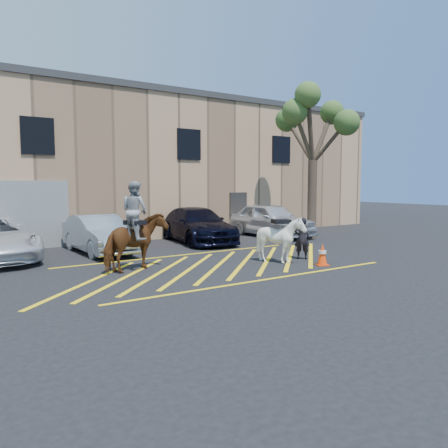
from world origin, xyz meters
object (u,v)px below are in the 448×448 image
car_white_suv (270,220)px  saddled_white (281,239)px  handler (302,238)px  tree (313,120)px  car_silver_sedan (99,234)px  traffic_cone (322,254)px  mounted_bay (135,235)px  car_blue_suv (197,225)px

car_white_suv → saddled_white: 7.50m
handler → tree: size_ratio=0.20×
car_silver_sedan → car_white_suv: (8.93, 0.50, 0.12)m
car_silver_sedan → traffic_cone: bearing=-53.3°
car_silver_sedan → mounted_bay: 4.04m
car_white_suv → mounted_bay: 10.16m
car_white_suv → tree: 5.28m
car_silver_sedan → saddled_white: 7.06m
mounted_bay → tree: (10.30, 2.81, 4.58)m
car_silver_sedan → saddled_white: saddled_white is taller
car_white_suv → mounted_bay: mounted_bay is taller
car_silver_sedan → traffic_cone: car_silver_sedan is taller
mounted_bay → handler: bearing=-12.8°
car_white_suv → tree: tree is taller
car_silver_sedan → tree: size_ratio=0.61×
car_silver_sedan → car_white_suv: bearing=1.1°
car_blue_suv → tree: bearing=-11.8°
car_blue_suv → handler: bearing=-74.9°
car_white_suv → mounted_bay: size_ratio=1.81×
car_blue_suv → handler: (0.81, -6.00, -0.03)m
traffic_cone → handler: bearing=76.9°
mounted_bay → traffic_cone: (5.43, -2.56, -0.75)m
car_blue_suv → saddled_white: size_ratio=3.05×
saddled_white → tree: 8.66m
car_white_suv → tree: bearing=-59.4°
mounted_bay → car_blue_suv: bearing=43.7°
tree → handler: bearing=-138.1°
handler → tree: 7.89m
car_silver_sedan → car_blue_suv: bearing=6.0°
handler → saddled_white: saddled_white is taller
car_white_suv → handler: bearing=-124.8°
handler → car_silver_sedan: bearing=-4.4°
car_silver_sedan → mounted_bay: mounted_bay is taller
saddled_white → handler: bearing=8.7°
car_blue_suv → car_white_suv: (4.17, -0.18, 0.07)m
car_silver_sedan → saddled_white: size_ratio=2.52×
handler → car_blue_suv: bearing=-43.0°
tree → traffic_cone: bearing=-132.2°
mounted_bay → saddled_white: (4.59, -1.47, -0.31)m
car_white_suv → saddled_white: (-4.51, -6.00, -0.05)m
mounted_bay → saddled_white: bearing=-17.8°
car_white_suv → handler: car_white_suv is taller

